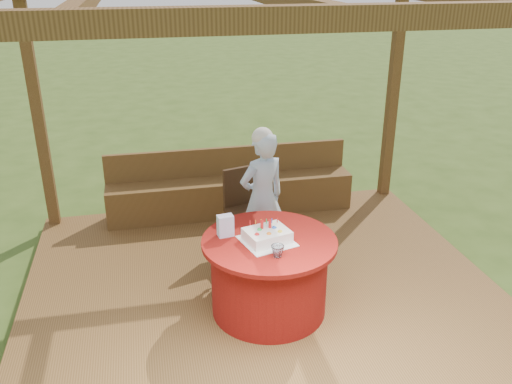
# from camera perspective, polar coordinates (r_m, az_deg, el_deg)

# --- Properties ---
(ground) EXTENTS (60.00, 60.00, 0.00)m
(ground) POSITION_cam_1_polar(r_m,az_deg,el_deg) (5.42, 0.58, -10.81)
(ground) COLOR #324C19
(ground) RESTS_ON ground
(deck) EXTENTS (4.50, 4.00, 0.12)m
(deck) POSITION_cam_1_polar(r_m,az_deg,el_deg) (5.38, 0.58, -10.28)
(deck) COLOR brown
(deck) RESTS_ON ground
(pergola) EXTENTS (4.50, 4.00, 2.72)m
(pergola) POSITION_cam_1_polar(r_m,az_deg,el_deg) (4.54, 0.70, 15.32)
(pergola) COLOR brown
(pergola) RESTS_ON deck
(bench) EXTENTS (3.00, 0.42, 0.80)m
(bench) POSITION_cam_1_polar(r_m,az_deg,el_deg) (6.72, -2.67, -0.02)
(bench) COLOR brown
(bench) RESTS_ON deck
(table) EXTENTS (1.17, 1.17, 0.71)m
(table) POSITION_cam_1_polar(r_m,az_deg,el_deg) (4.82, 1.38, -8.69)
(table) COLOR maroon
(table) RESTS_ON deck
(chair) EXTENTS (0.56, 0.56, 0.90)m
(chair) POSITION_cam_1_polar(r_m,az_deg,el_deg) (5.78, -0.84, -1.40)
(chair) COLOR #382311
(chair) RESTS_ON deck
(elderly_woman) EXTENTS (0.59, 0.48, 1.44)m
(elderly_woman) POSITION_cam_1_polar(r_m,az_deg,el_deg) (5.46, 0.66, -0.44)
(elderly_woman) COLOR #9BC2E6
(elderly_woman) RESTS_ON deck
(birthday_cake) EXTENTS (0.50, 0.50, 0.18)m
(birthday_cake) POSITION_cam_1_polar(r_m,az_deg,el_deg) (4.59, 1.16, -4.62)
(birthday_cake) COLOR white
(birthday_cake) RESTS_ON table
(gift_bag) EXTENTS (0.14, 0.10, 0.19)m
(gift_bag) POSITION_cam_1_polar(r_m,az_deg,el_deg) (4.68, -3.24, -3.56)
(gift_bag) COLOR #E594CF
(gift_bag) RESTS_ON table
(drinking_glass) EXTENTS (0.14, 0.14, 0.10)m
(drinking_glass) POSITION_cam_1_polar(r_m,az_deg,el_deg) (4.37, 2.28, -6.24)
(drinking_glass) COLOR white
(drinking_glass) RESTS_ON table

